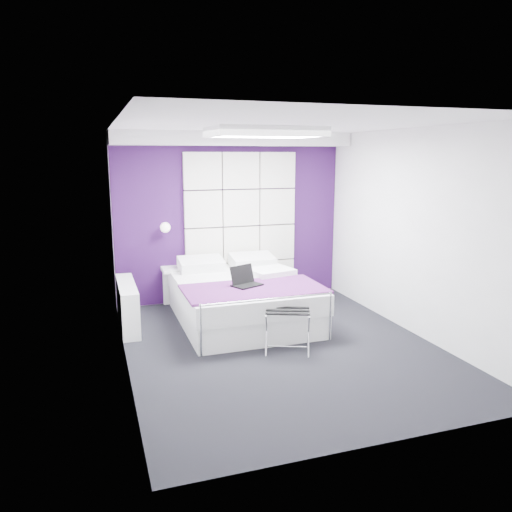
% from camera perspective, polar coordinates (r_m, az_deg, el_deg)
% --- Properties ---
extents(floor, '(4.40, 4.40, 0.00)m').
position_cam_1_polar(floor, '(6.13, 2.83, -10.23)').
color(floor, black).
rests_on(floor, ground).
extents(ceiling, '(4.40, 4.40, 0.00)m').
position_cam_1_polar(ceiling, '(5.71, 3.10, 14.81)').
color(ceiling, white).
rests_on(ceiling, wall_back).
extents(wall_back, '(3.60, 0.00, 3.60)m').
position_cam_1_polar(wall_back, '(7.85, -2.91, 4.39)').
color(wall_back, silver).
rests_on(wall_back, floor).
extents(wall_left, '(0.00, 4.40, 4.40)m').
position_cam_1_polar(wall_left, '(5.40, -15.14, 0.76)').
color(wall_left, silver).
rests_on(wall_left, floor).
extents(wall_right, '(0.00, 4.40, 4.40)m').
position_cam_1_polar(wall_right, '(6.64, 17.60, 2.57)').
color(wall_right, silver).
rests_on(wall_right, floor).
extents(accent_wall, '(3.58, 0.02, 2.58)m').
position_cam_1_polar(accent_wall, '(7.84, -2.89, 4.38)').
color(accent_wall, '#310F43').
rests_on(accent_wall, wall_back).
extents(soffit, '(3.58, 0.50, 0.20)m').
position_cam_1_polar(soffit, '(7.55, -2.48, 13.24)').
color(soffit, white).
rests_on(soffit, wall_back).
extents(headboard, '(1.80, 0.08, 2.30)m').
position_cam_1_polar(headboard, '(7.85, -1.73, 3.44)').
color(headboard, silver).
rests_on(headboard, wall_back).
extents(skylight, '(1.36, 0.86, 0.12)m').
position_cam_1_polar(skylight, '(6.26, 1.02, 14.07)').
color(skylight, white).
rests_on(skylight, ceiling).
extents(wall_lamp, '(0.15, 0.15, 0.15)m').
position_cam_1_polar(wall_lamp, '(7.51, -10.37, 3.28)').
color(wall_lamp, white).
rests_on(wall_lamp, wall_back).
extents(radiator, '(0.22, 1.20, 0.60)m').
position_cam_1_polar(radiator, '(6.90, -14.47, -5.46)').
color(radiator, white).
rests_on(radiator, floor).
extents(bed, '(1.78, 2.16, 0.75)m').
position_cam_1_polar(bed, '(6.93, -1.66, -4.84)').
color(bed, white).
rests_on(bed, floor).
extents(nightstand, '(0.47, 0.37, 0.05)m').
position_cam_1_polar(nightstand, '(7.61, -8.93, -1.48)').
color(nightstand, white).
rests_on(nightstand, wall_back).
extents(luggage_rack, '(0.51, 0.37, 0.50)m').
position_cam_1_polar(luggage_rack, '(5.90, 3.62, -8.51)').
color(luggage_rack, silver).
rests_on(luggage_rack, floor).
extents(laptop, '(0.36, 0.26, 0.26)m').
position_cam_1_polar(laptop, '(6.47, -1.17, -2.80)').
color(laptop, black).
rests_on(laptop, bed).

